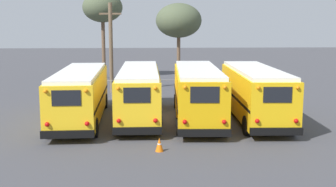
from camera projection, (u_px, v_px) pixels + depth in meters
The scene contains 10 objects.
ground_plane at pixel (167, 116), 25.81m from camera, with size 160.00×160.00×0.00m, color #424247.
school_bus_0 at pixel (80, 93), 24.37m from camera, with size 2.75×10.34×2.97m.
school_bus_1 at pixel (139, 91), 25.22m from camera, with size 2.54×10.64×3.00m.
school_bus_2 at pixel (197, 92), 24.53m from camera, with size 3.06×10.08×3.10m.
school_bus_3 at pixel (254, 92), 24.77m from camera, with size 2.96×10.17×3.06m.
utility_pole at pixel (111, 47), 34.47m from camera, with size 1.80×0.32×7.34m.
bare_tree_0 at pixel (103, 8), 43.40m from camera, with size 4.13×4.13×8.93m.
bare_tree_1 at pixel (179, 21), 38.39m from camera, with size 4.18×4.18×7.54m.
fence_line at pixel (163, 85), 32.16m from camera, with size 18.25×0.06×1.42m.
traffic_cone at pixel (159, 145), 18.60m from camera, with size 0.36×0.36×0.62m.
Camera 1 is at (-1.37, -25.21, 5.52)m, focal length 45.00 mm.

